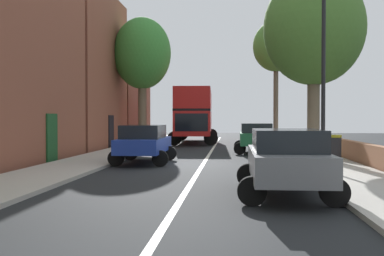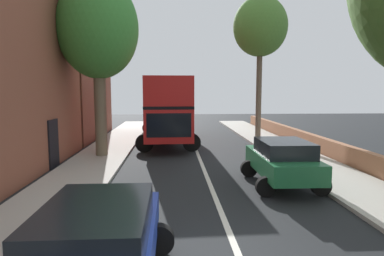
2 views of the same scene
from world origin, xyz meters
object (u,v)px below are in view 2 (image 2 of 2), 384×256
(parked_car_blue_left_1, at_px, (99,244))
(street_tree_left_0, at_px, (98,30))
(parked_car_green_right_3, at_px, (282,160))
(street_tree_right_1, at_px, (260,28))
(double_decker_bus, at_px, (167,106))

(parked_car_blue_left_1, xyz_separation_m, street_tree_left_0, (-2.37, 11.63, 5.31))
(parked_car_green_right_3, distance_m, street_tree_right_1, 13.66)
(street_tree_left_0, bearing_deg, double_decker_bus, 57.88)
(double_decker_bus, relative_size, parked_car_green_right_3, 2.78)
(parked_car_green_right_3, xyz_separation_m, street_tree_left_0, (-7.37, 5.48, 5.31))
(parked_car_green_right_3, height_order, street_tree_left_0, street_tree_left_0)
(double_decker_bus, relative_size, street_tree_right_1, 1.16)
(double_decker_bus, height_order, street_tree_left_0, street_tree_left_0)
(double_decker_bus, height_order, parked_car_blue_left_1, double_decker_bus)
(double_decker_bus, distance_m, parked_car_green_right_3, 11.43)
(double_decker_bus, xyz_separation_m, street_tree_right_1, (6.37, 1.20, 5.22))
(street_tree_right_1, bearing_deg, parked_car_blue_left_1, -111.85)
(parked_car_green_right_3, bearing_deg, parked_car_blue_left_1, -129.12)
(double_decker_bus, xyz_separation_m, parked_car_blue_left_1, (-0.80, -16.68, -1.43))
(double_decker_bus, xyz_separation_m, street_tree_left_0, (-3.17, -5.05, 3.88))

